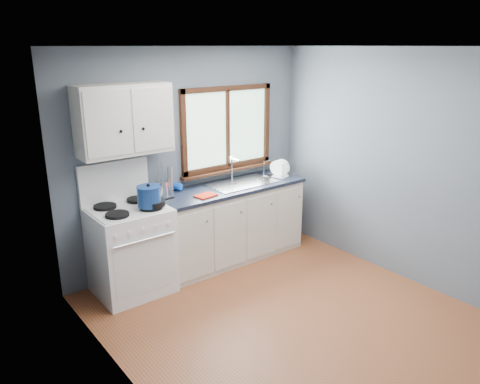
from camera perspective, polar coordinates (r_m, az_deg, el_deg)
floor at (r=4.67m, az=6.54°, el=-15.33°), size 3.20×3.60×0.02m
ceiling at (r=3.93m, az=7.86°, el=17.33°), size 3.20×3.60×0.02m
wall_back at (r=5.50m, az=-6.25°, el=4.15°), size 3.20×0.02×2.50m
wall_left at (r=3.26m, az=-13.55°, el=-5.80°), size 0.02×3.60×2.50m
wall_right at (r=5.35m, az=19.52°, el=2.84°), size 0.02×3.60×2.50m
gas_range at (r=5.04m, az=-13.18°, el=-6.60°), size 0.76×0.69×1.36m
base_cabinets at (r=5.69m, az=-1.23°, el=-4.17°), size 1.85×0.60×0.88m
countertop at (r=5.53m, az=-1.25°, el=0.55°), size 1.89×0.64×0.04m
sink at (r=5.65m, az=0.21°, el=0.49°), size 0.84×0.46×0.44m
window at (r=5.72m, az=-1.53°, el=7.06°), size 1.36×0.10×1.03m
upper_cabinets at (r=4.85m, az=-13.95°, el=8.56°), size 0.95×0.35×0.70m
skillet at (r=4.81m, az=-10.63°, el=-1.30°), size 0.41×0.29×0.05m
stockpot at (r=4.76m, az=-11.04°, el=-0.49°), size 0.28×0.28×0.24m
utensil_crock at (r=5.18m, az=-9.49°, el=0.39°), size 0.16×0.16×0.42m
thermos at (r=5.23m, az=-8.58°, el=1.40°), size 0.09×0.09×0.32m
soap_bottle at (r=5.33m, az=-7.20°, el=1.32°), size 0.12×0.12×0.23m
dish_towel at (r=5.15m, az=-4.21°, el=-0.45°), size 0.25×0.19×0.02m
dish_rack at (r=6.00m, az=4.93°, el=2.58°), size 0.45×0.39×0.20m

